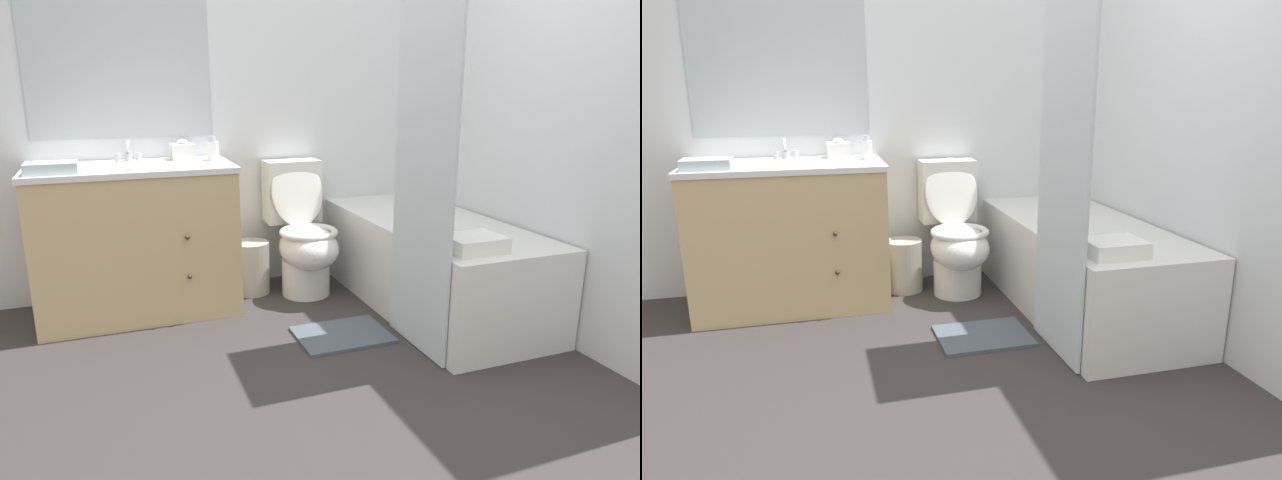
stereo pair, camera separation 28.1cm
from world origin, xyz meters
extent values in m
plane|color=#383333|center=(0.00, 0.00, 0.00)|extent=(14.00, 14.00, 0.00)
cube|color=silver|center=(0.00, 1.70, 1.25)|extent=(8.00, 0.05, 2.50)
cube|color=#B2BCC6|center=(-0.69, 1.67, 1.41)|extent=(0.98, 0.01, 0.93)
cube|color=silver|center=(1.25, 0.84, 1.25)|extent=(0.05, 2.67, 2.50)
cube|color=tan|center=(-0.69, 1.39, 0.40)|extent=(1.04, 0.57, 0.79)
cube|color=white|center=(-0.69, 1.39, 0.81)|extent=(1.06, 0.59, 0.03)
cylinder|color=white|center=(-0.69, 1.39, 0.77)|extent=(0.30, 0.30, 0.10)
sphere|color=#382D23|center=(-0.46, 1.10, 0.48)|extent=(0.02, 0.02, 0.02)
sphere|color=#382D23|center=(-0.46, 1.10, 0.26)|extent=(0.02, 0.02, 0.02)
cylinder|color=silver|center=(-0.69, 1.58, 0.84)|extent=(0.04, 0.04, 0.04)
cylinder|color=silver|center=(-0.69, 1.54, 0.90)|extent=(0.02, 0.11, 0.09)
cylinder|color=silver|center=(-0.75, 1.58, 0.84)|extent=(0.03, 0.03, 0.04)
cylinder|color=silver|center=(-0.64, 1.58, 0.84)|extent=(0.03, 0.03, 0.04)
cylinder|color=white|center=(0.26, 1.31, 0.11)|extent=(0.29, 0.29, 0.22)
ellipsoid|color=white|center=(0.26, 1.25, 0.31)|extent=(0.34, 0.44, 0.26)
torus|color=white|center=(0.26, 1.25, 0.40)|extent=(0.34, 0.34, 0.04)
cube|color=white|center=(0.26, 1.56, 0.59)|extent=(0.34, 0.18, 0.38)
ellipsoid|color=white|center=(0.26, 1.45, 0.60)|extent=(0.33, 0.13, 0.41)
cube|color=white|center=(0.87, 0.90, 0.25)|extent=(0.68, 1.55, 0.50)
cube|color=#A8ADAE|center=(0.87, 0.90, 0.49)|extent=(0.56, 1.43, 0.01)
cube|color=silver|center=(0.52, 0.44, 1.02)|extent=(0.01, 0.51, 2.03)
cylinder|color=#B7B2A8|center=(-0.04, 1.45, 0.16)|extent=(0.22, 0.22, 0.32)
cube|color=white|center=(-0.39, 1.56, 0.86)|extent=(0.13, 0.14, 0.09)
ellipsoid|color=white|center=(-0.39, 1.56, 0.92)|extent=(0.06, 0.04, 0.03)
cylinder|color=white|center=(-0.24, 1.44, 0.87)|extent=(0.07, 0.07, 0.10)
cylinder|color=silver|center=(-0.24, 1.44, 0.94)|extent=(0.04, 0.04, 0.03)
cube|color=silver|center=(-1.06, 1.22, 0.85)|extent=(0.24, 0.17, 0.05)
cube|color=white|center=(0.72, 0.31, 0.54)|extent=(0.26, 0.21, 0.07)
cube|color=#4C5660|center=(0.23, 0.67, 0.01)|extent=(0.46, 0.35, 0.02)
camera|label=1|loc=(-0.82, -1.78, 1.24)|focal=32.00mm
camera|label=2|loc=(-0.56, -1.87, 1.24)|focal=32.00mm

